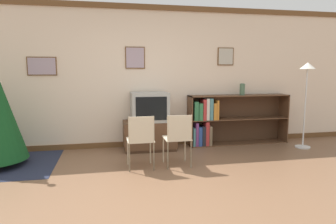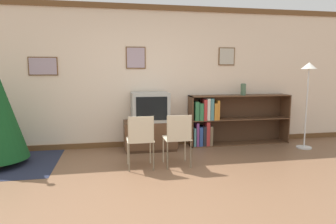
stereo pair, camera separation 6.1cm
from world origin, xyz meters
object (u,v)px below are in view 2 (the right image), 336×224
Objects in this scene: bookshelf at (221,120)px; standing_lamp at (308,83)px; tv_console at (150,135)px; folding_chair_right at (178,137)px; television at (150,107)px; folding_chair_left at (141,138)px; vase at (243,89)px.

bookshelf is 1.26× the size of standing_lamp.
folding_chair_right is at bearing -75.50° from tv_console.
television is 0.83× the size of folding_chair_left.
folding_chair_left is 3.55× the size of vase.
tv_console is 1.16m from folding_chair_left.
vase is 1.18m from standing_lamp.
television is at bearing -90.00° from tv_console.
tv_console is 4.17× the size of vase.
television is 0.83× the size of folding_chair_right.
bookshelf is 8.86× the size of vase.
standing_lamp is (1.03, -0.55, 0.14)m from vase.
folding_chair_right is at bearing -133.69° from bookshelf.
bookshelf is 0.75m from vase.
folding_chair_right is 2.09m from vase.
vase reaches higher than bookshelf.
folding_chair_left is (-0.29, -1.10, -0.33)m from television.
folding_chair_left is (-0.29, -1.11, 0.20)m from tv_console.
folding_chair_left is at bearing -151.23° from vase.
folding_chair_right is at bearing -166.27° from standing_lamp.
television is 1.19m from folding_chair_right.
bookshelf is at bearing 176.23° from vase.
folding_chair_left is at bearing -104.53° from television.
television is 2.98m from standing_lamp.
tv_console is 0.54m from television.
folding_chair_left is at bearing -168.66° from standing_lamp.
bookshelf is (1.45, 0.11, 0.23)m from tv_console.
television reaches higher than bookshelf.
vase reaches higher than folding_chair_right.
standing_lamp is (2.91, -0.47, 0.98)m from tv_console.
tv_console is 1.47m from bookshelf.
bookshelf is (1.45, 0.11, -0.31)m from television.
folding_chair_left is at bearing 180.00° from folding_chair_right.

